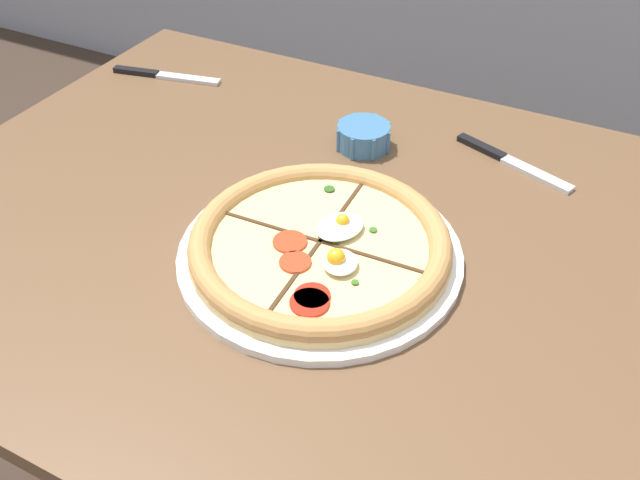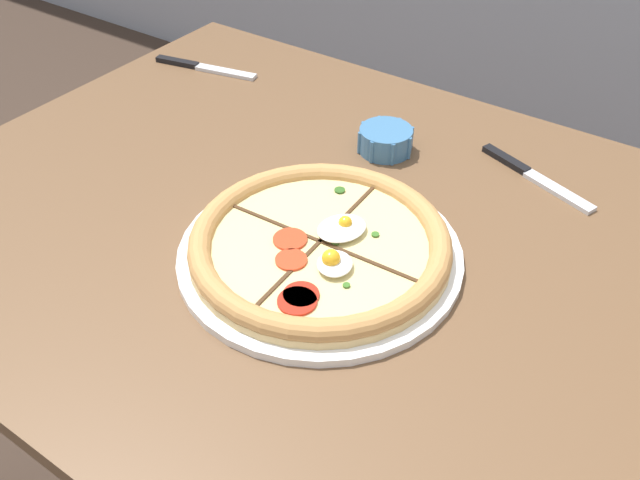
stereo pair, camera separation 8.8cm
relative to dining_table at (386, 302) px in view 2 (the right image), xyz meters
name	(u,v)px [view 2 (the right image)]	position (x,y,z in m)	size (l,w,h in m)	color
dining_table	(386,302)	(0.00, 0.00, 0.00)	(1.44, 0.92, 0.75)	brown
pizza	(320,246)	(-0.07, -0.06, 0.11)	(0.38, 0.38, 0.05)	white
ramekin_bowl	(386,139)	(-0.14, 0.22, 0.11)	(0.09, 0.09, 0.04)	teal
knife_main	(534,176)	(0.09, 0.28, 0.10)	(0.20, 0.09, 0.01)	silver
knife_spare	(204,67)	(-0.58, 0.27, 0.10)	(0.22, 0.06, 0.01)	silver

